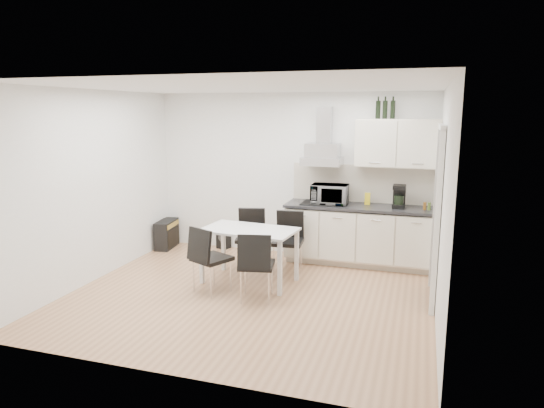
{
  "coord_description": "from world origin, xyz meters",
  "views": [
    {
      "loc": [
        2.02,
        -5.5,
        2.32
      ],
      "look_at": [
        0.14,
        0.52,
        1.1
      ],
      "focal_mm": 32.0,
      "sensor_mm": 36.0,
      "label": 1
    }
  ],
  "objects_px": {
    "kitchenette": "(362,211)",
    "chair_near_left": "(212,259)",
    "dining_table": "(249,236)",
    "floor_speaker": "(224,239)",
    "chair_near_right": "(257,266)",
    "chair_far_right": "(288,243)",
    "guitar_amp": "(167,234)",
    "chair_far_left": "(251,239)"
  },
  "relations": [
    {
      "from": "dining_table",
      "to": "floor_speaker",
      "type": "xyz_separation_m",
      "value": [
        -0.99,
        1.43,
        -0.49
      ]
    },
    {
      "from": "kitchenette",
      "to": "chair_near_right",
      "type": "xyz_separation_m",
      "value": [
        -1.06,
        -1.84,
        -0.39
      ]
    },
    {
      "from": "guitar_amp",
      "to": "dining_table",
      "type": "bearing_deg",
      "value": -38.67
    },
    {
      "from": "dining_table",
      "to": "guitar_amp",
      "type": "relative_size",
      "value": 2.21
    },
    {
      "from": "chair_far_left",
      "to": "guitar_amp",
      "type": "distance_m",
      "value": 1.87
    },
    {
      "from": "chair_far_left",
      "to": "guitar_amp",
      "type": "relative_size",
      "value": 1.48
    },
    {
      "from": "chair_far_left",
      "to": "floor_speaker",
      "type": "height_order",
      "value": "chair_far_left"
    },
    {
      "from": "chair_near_right",
      "to": "chair_far_left",
      "type": "bearing_deg",
      "value": 101.65
    },
    {
      "from": "chair_near_right",
      "to": "floor_speaker",
      "type": "relative_size",
      "value": 2.71
    },
    {
      "from": "dining_table",
      "to": "chair_near_right",
      "type": "bearing_deg",
      "value": -56.37
    },
    {
      "from": "dining_table",
      "to": "floor_speaker",
      "type": "height_order",
      "value": "dining_table"
    },
    {
      "from": "kitchenette",
      "to": "chair_near_left",
      "type": "distance_m",
      "value": 2.47
    },
    {
      "from": "chair_far_right",
      "to": "chair_near_right",
      "type": "bearing_deg",
      "value": 80.43
    },
    {
      "from": "chair_near_left",
      "to": "floor_speaker",
      "type": "xyz_separation_m",
      "value": [
        -0.66,
        1.93,
        -0.28
      ]
    },
    {
      "from": "chair_far_right",
      "to": "kitchenette",
      "type": "bearing_deg",
      "value": -148.95
    },
    {
      "from": "kitchenette",
      "to": "chair_far_right",
      "type": "xyz_separation_m",
      "value": [
        -0.97,
        -0.71,
        -0.39
      ]
    },
    {
      "from": "chair_far_right",
      "to": "chair_near_left",
      "type": "distance_m",
      "value": 1.28
    },
    {
      "from": "guitar_amp",
      "to": "chair_near_left",
      "type": "bearing_deg",
      "value": -53.61
    },
    {
      "from": "dining_table",
      "to": "guitar_amp",
      "type": "distance_m",
      "value": 2.31
    },
    {
      "from": "dining_table",
      "to": "chair_far_right",
      "type": "height_order",
      "value": "chair_far_right"
    },
    {
      "from": "kitchenette",
      "to": "chair_near_left",
      "type": "relative_size",
      "value": 2.86
    },
    {
      "from": "dining_table",
      "to": "kitchenette",
      "type": "bearing_deg",
      "value": 48.78
    },
    {
      "from": "kitchenette",
      "to": "dining_table",
      "type": "relative_size",
      "value": 1.92
    },
    {
      "from": "kitchenette",
      "to": "chair_far_right",
      "type": "bearing_deg",
      "value": -143.77
    },
    {
      "from": "chair_far_right",
      "to": "chair_near_right",
      "type": "distance_m",
      "value": 1.13
    },
    {
      "from": "chair_near_right",
      "to": "guitar_amp",
      "type": "relative_size",
      "value": 1.48
    },
    {
      "from": "chair_near_left",
      "to": "chair_near_right",
      "type": "xyz_separation_m",
      "value": [
        0.63,
        -0.07,
        0.0
      ]
    },
    {
      "from": "kitchenette",
      "to": "floor_speaker",
      "type": "distance_m",
      "value": 2.45
    },
    {
      "from": "dining_table",
      "to": "chair_far_right",
      "type": "xyz_separation_m",
      "value": [
        0.39,
        0.55,
        -0.22
      ]
    },
    {
      "from": "dining_table",
      "to": "guitar_amp",
      "type": "bearing_deg",
      "value": 154.55
    },
    {
      "from": "chair_near_left",
      "to": "guitar_amp",
      "type": "height_order",
      "value": "chair_near_left"
    },
    {
      "from": "chair_far_left",
      "to": "floor_speaker",
      "type": "bearing_deg",
      "value": -60.48
    },
    {
      "from": "chair_far_right",
      "to": "guitar_amp",
      "type": "relative_size",
      "value": 1.48
    },
    {
      "from": "chair_near_right",
      "to": "chair_far_right",
      "type": "bearing_deg",
      "value": 74.04
    },
    {
      "from": "chair_near_left",
      "to": "kitchenette",
      "type": "bearing_deg",
      "value": 71.22
    },
    {
      "from": "chair_near_left",
      "to": "chair_far_right",
      "type": "bearing_deg",
      "value": 80.67
    },
    {
      "from": "chair_far_left",
      "to": "chair_near_left",
      "type": "bearing_deg",
      "value": 68.88
    },
    {
      "from": "chair_far_left",
      "to": "chair_far_right",
      "type": "xyz_separation_m",
      "value": [
        0.58,
        -0.02,
        0.0
      ]
    },
    {
      "from": "floor_speaker",
      "to": "chair_near_right",
      "type": "bearing_deg",
      "value": -39.86
    },
    {
      "from": "chair_far_right",
      "to": "floor_speaker",
      "type": "relative_size",
      "value": 2.71
    },
    {
      "from": "chair_far_left",
      "to": "chair_far_right",
      "type": "relative_size",
      "value": 1.0
    },
    {
      "from": "chair_near_left",
      "to": "chair_near_right",
      "type": "bearing_deg",
      "value": 18.53
    }
  ]
}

